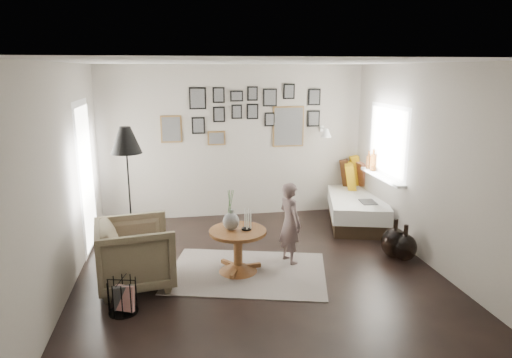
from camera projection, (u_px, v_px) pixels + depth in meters
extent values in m
plane|color=black|center=(259.00, 272.00, 5.82)|extent=(4.80, 4.80, 0.00)
plane|color=#9D9589|center=(234.00, 142.00, 7.81)|extent=(4.50, 0.00, 4.50)
plane|color=#9D9589|center=(320.00, 247.00, 3.22)|extent=(4.50, 0.00, 4.50)
plane|color=#9D9589|center=(63.00, 180.00, 5.14)|extent=(0.00, 4.80, 4.80)
plane|color=#9D9589|center=(430.00, 166.00, 5.89)|extent=(0.00, 4.80, 4.80)
plane|color=white|center=(259.00, 62.00, 5.21)|extent=(4.80, 4.80, 0.00)
plane|color=white|center=(86.00, 178.00, 6.35)|extent=(0.00, 2.14, 2.14)
plane|color=white|center=(86.00, 178.00, 6.35)|extent=(0.00, 1.88, 1.88)
plane|color=white|center=(86.00, 178.00, 6.35)|extent=(0.00, 1.93, 1.93)
plane|color=white|center=(388.00, 141.00, 7.00)|extent=(0.00, 1.30, 1.30)
plane|color=white|center=(388.00, 141.00, 7.00)|extent=(0.00, 1.14, 1.14)
cube|color=white|center=(382.00, 177.00, 7.13)|extent=(0.15, 1.32, 0.04)
cylinder|color=#8C4C14|center=(373.00, 162.00, 7.43)|extent=(0.10, 0.10, 0.28)
cylinder|color=#8C4C14|center=(369.00, 162.00, 7.60)|extent=(0.08, 0.08, 0.22)
cube|color=brown|center=(171.00, 129.00, 7.56)|extent=(0.35, 0.03, 0.45)
cube|color=black|center=(171.00, 129.00, 7.55)|extent=(0.30, 0.01, 0.40)
cube|color=black|center=(198.00, 98.00, 7.52)|extent=(0.28, 0.03, 0.36)
cube|color=black|center=(198.00, 98.00, 7.50)|extent=(0.23, 0.01, 0.31)
cube|color=black|center=(198.00, 126.00, 7.63)|extent=(0.22, 0.03, 0.28)
cube|color=black|center=(198.00, 126.00, 7.61)|extent=(0.17, 0.01, 0.23)
cube|color=black|center=(219.00, 95.00, 7.57)|extent=(0.20, 0.03, 0.26)
cube|color=black|center=(219.00, 95.00, 7.55)|extent=(0.15, 0.01, 0.21)
cube|color=black|center=(219.00, 114.00, 7.64)|extent=(0.20, 0.03, 0.26)
cube|color=black|center=(219.00, 114.00, 7.63)|extent=(0.15, 0.01, 0.21)
cube|color=black|center=(237.00, 96.00, 7.62)|extent=(0.22, 0.03, 0.18)
cube|color=black|center=(237.00, 96.00, 7.61)|extent=(0.17, 0.01, 0.13)
cube|color=black|center=(237.00, 112.00, 7.69)|extent=(0.18, 0.03, 0.24)
cube|color=black|center=(237.00, 112.00, 7.67)|extent=(0.13, 0.01, 0.19)
cube|color=black|center=(252.00, 93.00, 7.66)|extent=(0.18, 0.03, 0.24)
cube|color=black|center=(253.00, 94.00, 7.64)|extent=(0.13, 0.01, 0.19)
cube|color=black|center=(252.00, 111.00, 7.73)|extent=(0.20, 0.03, 0.26)
cube|color=black|center=(253.00, 112.00, 7.71)|extent=(0.15, 0.01, 0.21)
cube|color=black|center=(270.00, 98.00, 7.73)|extent=(0.24, 0.03, 0.30)
cube|color=black|center=(270.00, 98.00, 7.71)|extent=(0.19, 0.01, 0.25)
cube|color=black|center=(270.00, 119.00, 7.81)|extent=(0.18, 0.03, 0.24)
cube|color=black|center=(270.00, 119.00, 7.80)|extent=(0.13, 0.01, 0.19)
cube|color=brown|center=(288.00, 127.00, 7.90)|extent=(0.55, 0.03, 0.70)
cube|color=black|center=(289.00, 127.00, 7.88)|extent=(0.50, 0.01, 0.65)
cube|color=black|center=(289.00, 91.00, 7.76)|extent=(0.20, 0.03, 0.26)
cube|color=black|center=(289.00, 91.00, 7.74)|extent=(0.15, 0.01, 0.21)
cube|color=black|center=(314.00, 97.00, 7.86)|extent=(0.22, 0.03, 0.28)
cube|color=black|center=(314.00, 97.00, 7.84)|extent=(0.17, 0.01, 0.23)
cube|color=black|center=(314.00, 119.00, 7.94)|extent=(0.22, 0.03, 0.28)
cube|color=black|center=(314.00, 119.00, 7.93)|extent=(0.17, 0.01, 0.23)
cube|color=brown|center=(217.00, 138.00, 7.73)|extent=(0.30, 0.03, 0.24)
cube|color=black|center=(217.00, 138.00, 7.71)|extent=(0.25, 0.01, 0.19)
cube|color=white|center=(322.00, 129.00, 8.00)|extent=(0.06, 0.04, 0.10)
cylinder|color=white|center=(324.00, 128.00, 7.88)|extent=(0.02, 0.24, 0.02)
cone|color=white|center=(326.00, 133.00, 7.77)|extent=(0.18, 0.18, 0.14)
cube|color=beige|center=(247.00, 272.00, 5.79)|extent=(2.25, 1.84, 0.01)
cone|color=brown|center=(238.00, 268.00, 5.81)|extent=(0.53, 0.53, 0.10)
cylinder|color=brown|center=(238.00, 251.00, 5.75)|extent=(0.11, 0.11, 0.41)
cylinder|color=brown|center=(238.00, 232.00, 5.69)|extent=(0.72, 0.72, 0.04)
ellipsoid|color=black|center=(231.00, 221.00, 5.67)|extent=(0.21, 0.21, 0.23)
cylinder|color=black|center=(231.00, 211.00, 5.64)|extent=(0.06, 0.06, 0.04)
cylinder|color=black|center=(246.00, 229.00, 5.70)|extent=(0.12, 0.12, 0.02)
cube|color=black|center=(355.00, 213.00, 7.83)|extent=(1.32, 2.11, 0.23)
cube|color=beige|center=(356.00, 200.00, 7.78)|extent=(1.39, 2.18, 0.25)
cube|color=#CA910B|center=(341.00, 169.00, 8.46)|extent=(0.31, 0.60, 0.57)
cube|color=#361F11|center=(335.00, 172.00, 8.34)|extent=(0.40, 0.56, 0.51)
cube|color=maroon|center=(353.00, 174.00, 8.23)|extent=(0.25, 0.50, 0.49)
cube|color=#CA910B|center=(345.00, 176.00, 8.06)|extent=(0.37, 0.52, 0.47)
cube|color=black|center=(368.00, 202.00, 7.22)|extent=(0.26, 0.33, 0.02)
imported|color=#6C6149|center=(136.00, 254.00, 5.38)|extent=(1.00, 0.98, 0.80)
cube|color=silver|center=(138.00, 246.00, 5.41)|extent=(0.40, 0.41, 0.16)
cylinder|color=black|center=(133.00, 252.00, 6.41)|extent=(0.28, 0.28, 0.03)
cylinder|color=black|center=(130.00, 199.00, 6.22)|extent=(0.02, 0.02, 1.59)
cone|color=black|center=(126.00, 140.00, 6.03)|extent=(0.42, 0.42, 0.36)
cube|color=black|center=(123.00, 298.00, 4.82)|extent=(0.21, 0.11, 0.28)
cube|color=silver|center=(125.00, 298.00, 4.81)|extent=(0.22, 0.15, 0.28)
ellipsoid|color=black|center=(394.00, 243.00, 6.23)|extent=(0.37, 0.37, 0.42)
cylinder|color=black|center=(396.00, 224.00, 6.16)|extent=(0.06, 0.06, 0.13)
ellipsoid|color=black|center=(405.00, 247.00, 6.13)|extent=(0.32, 0.32, 0.37)
cylinder|color=black|center=(406.00, 230.00, 6.07)|extent=(0.06, 0.06, 0.13)
imported|color=#655150|center=(290.00, 223.00, 5.99)|extent=(0.39, 0.47, 1.10)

